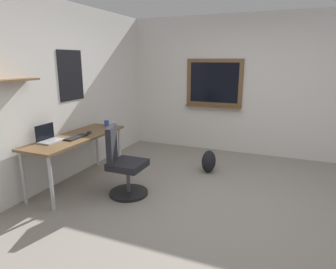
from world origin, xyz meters
The scene contains 10 objects.
ground_plane centered at (0.00, 0.00, 0.00)m, with size 5.20×5.20×0.00m, color gray.
wall_back centered at (0.00, 2.45, 1.30)m, with size 5.00×0.30×2.60m.
wall_right centered at (2.45, 0.03, 1.30)m, with size 0.22×5.00×2.60m.
desk centered at (-0.06, 2.09, 0.66)m, with size 1.66×0.57×0.73m.
office_chair centered at (-0.12, 1.30, 0.41)m, with size 0.53×0.55×0.95m.
laptop centered at (-0.43, 2.22, 0.78)m, with size 0.31×0.21×0.23m.
keyboard centered at (-0.14, 2.01, 0.74)m, with size 0.37×0.13×0.02m, color black.
computer_mouse centered at (0.14, 2.01, 0.75)m, with size 0.10×0.06×0.03m, color #262628.
coffee_mug centered at (0.67, 2.06, 0.77)m, with size 0.08×0.08×0.09m, color #334CA5.
backpack centered at (1.14, 0.46, 0.18)m, with size 0.32×0.22×0.36m, color black.
Camera 1 is at (-3.30, -0.67, 1.77)m, focal length 31.55 mm.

